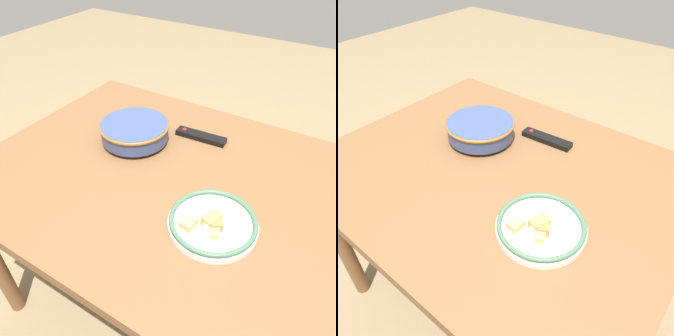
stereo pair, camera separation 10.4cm
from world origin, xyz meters
TOP-DOWN VIEW (x-y plane):
  - ground_plane at (0.00, 0.00)m, footprint 8.00×8.00m
  - dining_table at (0.00, 0.00)m, footprint 1.20×0.95m
  - noodle_bowl at (-0.17, 0.10)m, footprint 0.26×0.26m
  - food_plate at (0.26, -0.13)m, footprint 0.25×0.25m
  - tv_remote at (0.03, 0.24)m, footprint 0.20×0.06m

SIDE VIEW (x-z plane):
  - ground_plane at x=0.00m, z-range 0.00..0.00m
  - dining_table at x=0.00m, z-range 0.29..1.04m
  - tv_remote at x=0.03m, z-range 0.75..0.77m
  - food_plate at x=0.26m, z-range 0.74..0.79m
  - noodle_bowl at x=-0.17m, z-range 0.76..0.83m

